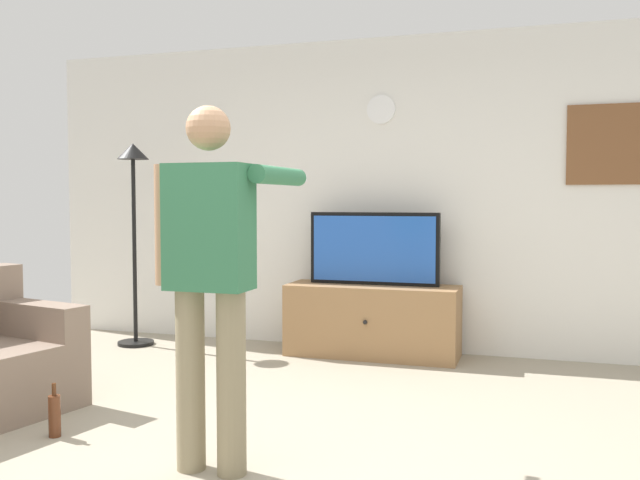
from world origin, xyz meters
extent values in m
plane|color=#9E937F|center=(0.00, 0.00, 0.00)|extent=(8.40, 8.40, 0.00)
cube|color=silver|center=(0.00, 2.95, 1.35)|extent=(6.40, 0.10, 2.70)
cube|color=#997047|center=(0.02, 2.60, 0.30)|extent=(1.43, 0.48, 0.59)
sphere|color=black|center=(0.02, 2.35, 0.33)|extent=(0.04, 0.04, 0.04)
cube|color=black|center=(0.02, 2.65, 0.90)|extent=(1.10, 0.06, 0.61)
cube|color=blue|center=(0.02, 2.62, 0.90)|extent=(1.04, 0.01, 0.55)
cylinder|color=white|center=(0.02, 2.89, 2.08)|extent=(0.25, 0.03, 0.25)
cube|color=brown|center=(1.87, 2.90, 1.74)|extent=(0.68, 0.04, 0.63)
cylinder|color=black|center=(-2.12, 2.39, 0.01)|extent=(0.32, 0.32, 0.03)
cylinder|color=black|center=(-2.12, 2.39, 0.85)|extent=(0.04, 0.04, 1.64)
cone|color=black|center=(-2.12, 2.39, 1.74)|extent=(0.28, 0.28, 0.14)
cylinder|color=gray|center=(-0.26, -0.03, 0.44)|extent=(0.14, 0.14, 0.88)
cylinder|color=gray|center=(-0.04, -0.03, 0.44)|extent=(0.14, 0.14, 0.88)
cube|color=#33724C|center=(-0.15, -0.03, 1.18)|extent=(0.39, 0.22, 0.59)
sphere|color=tan|center=(-0.15, -0.03, 1.64)|extent=(0.21, 0.21, 0.21)
cylinder|color=tan|center=(-0.39, -0.03, 1.18)|extent=(0.09, 0.09, 0.58)
cylinder|color=#33724C|center=(0.09, 0.26, 1.42)|extent=(0.09, 0.58, 0.09)
cube|color=white|center=(0.09, 0.58, 1.42)|extent=(0.04, 0.12, 0.04)
cube|color=#7F6B5B|center=(-1.80, 0.70, 0.53)|extent=(0.87, 0.38, 0.22)
cylinder|color=#592D19|center=(-1.19, 0.15, 0.11)|extent=(0.07, 0.07, 0.23)
cylinder|color=#4C2814|center=(-1.19, 0.15, 0.26)|extent=(0.02, 0.02, 0.07)
camera|label=1|loc=(1.33, -2.96, 1.30)|focal=38.64mm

